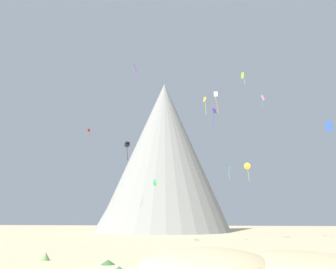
{
  "coord_description": "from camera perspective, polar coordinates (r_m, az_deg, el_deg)",
  "views": [
    {
      "loc": [
        9.31,
        -30.58,
        4.73
      ],
      "look_at": [
        -0.92,
        40.36,
        24.41
      ],
      "focal_mm": 32.9,
      "sensor_mm": 36.0,
      "label": 1
    }
  ],
  "objects": [
    {
      "name": "dune_foreground_left",
      "position": [
        35.77,
        6.98,
        -22.85
      ],
      "size": [
        17.48,
        17.87,
        3.43
      ],
      "primitive_type": "ellipsoid",
      "rotation": [
        0.0,
        0.0,
        1.29
      ],
      "color": "#C6B284",
      "rests_on": "ground_plane"
    },
    {
      "name": "dune_foreground_right",
      "position": [
        36.78,
        25.36,
        -21.37
      ],
      "size": [
        18.96,
        24.54,
        2.69
      ],
      "primitive_type": "ellipsoid",
      "rotation": [
        0.0,
        0.0,
        1.89
      ],
      "color": "#C6B284",
      "rests_on": "ground_plane"
    },
    {
      "name": "bush_ridge_crest",
      "position": [
        47.38,
        7.85,
        -20.6
      ],
      "size": [
        2.02,
        2.02,
        0.58
      ],
      "primitive_type": "cone",
      "rotation": [
        0.0,
        0.0,
        4.65
      ],
      "color": "#477238",
      "rests_on": "ground_plane"
    },
    {
      "name": "bush_far_right",
      "position": [
        41.66,
        -21.73,
        -20.23
      ],
      "size": [
        1.26,
        1.26,
        0.91
      ],
      "primitive_type": "cone",
      "rotation": [
        0.0,
        0.0,
        4.93
      ],
      "color": "#668C4C",
      "rests_on": "ground_plane"
    },
    {
      "name": "bush_scatter_east",
      "position": [
        30.96,
        -9.06,
        -23.44
      ],
      "size": [
        1.68,
        1.68,
        0.56
      ],
      "primitive_type": "cone",
      "rotation": [
        0.0,
        0.0,
        0.11
      ],
      "color": "#386633",
      "rests_on": "ground_plane"
    },
    {
      "name": "bush_far_left",
      "position": [
        35.66,
        9.84,
        -22.37
      ],
      "size": [
        2.81,
        2.81,
        0.49
      ],
      "primitive_type": "cone",
      "rotation": [
        0.0,
        0.0,
        1.93
      ],
      "color": "#477238",
      "rests_on": "ground_plane"
    },
    {
      "name": "bush_low_patch",
      "position": [
        36.28,
        -11.06,
        -22.18
      ],
      "size": [
        1.86,
        1.86,
        0.5
      ],
      "primitive_type": "cone",
      "rotation": [
        0.0,
        0.0,
        0.22
      ],
      "color": "#386633",
      "rests_on": "ground_plane"
    },
    {
      "name": "rock_massif",
      "position": [
        124.15,
        -1.42,
        -4.96
      ],
      "size": [
        70.28,
        70.28,
        61.03
      ],
      "color": "gray",
      "rests_on": "ground_plane"
    },
    {
      "name": "kite_gold_mid",
      "position": [
        77.28,
        14.43,
        -5.72
      ],
      "size": [
        1.73,
        1.27,
        4.5
      ],
      "rotation": [
        0.0,
        0.0,
        5.81
      ],
      "color": "gold"
    },
    {
      "name": "kite_green_low",
      "position": [
        68.35,
        -2.57,
        -8.89
      ],
      "size": [
        1.35,
        1.52,
        1.61
      ],
      "rotation": [
        0.0,
        0.0,
        5.39
      ],
      "color": "green"
    },
    {
      "name": "kite_cyan_mid",
      "position": [
        78.2,
        11.25,
        -6.62
      ],
      "size": [
        0.43,
        0.77,
        3.25
      ],
      "rotation": [
        0.0,
        0.0,
        3.86
      ],
      "color": "#33BCDB"
    },
    {
      "name": "kite_indigo_high",
      "position": [
        67.1,
        8.53,
        3.99
      ],
      "size": [
        1.04,
        0.85,
        4.29
      ],
      "rotation": [
        0.0,
        0.0,
        0.01
      ],
      "color": "#5138B2"
    },
    {
      "name": "kite_pink_high",
      "position": [
        76.12,
        17.16,
        6.35
      ],
      "size": [
        0.71,
        0.56,
        2.76
      ],
      "rotation": [
        0.0,
        0.0,
        4.43
      ],
      "color": "pink"
    },
    {
      "name": "kite_red_high",
      "position": [
        94.06,
        -14.45,
        0.43
      ],
      "size": [
        0.56,
        0.92,
        3.98
      ],
      "rotation": [
        0.0,
        0.0,
        3.37
      ],
      "color": "red"
    },
    {
      "name": "kite_yellow_high",
      "position": [
        83.23,
        6.86,
        6.05
      ],
      "size": [
        0.85,
        0.62,
        5.01
      ],
      "rotation": [
        0.0,
        0.0,
        4.66
      ],
      "color": "yellow"
    },
    {
      "name": "kite_white_high",
      "position": [
        77.57,
        8.89,
        6.88
      ],
      "size": [
        0.99,
        0.32,
        5.61
      ],
      "rotation": [
        0.0,
        0.0,
        2.41
      ],
      "color": "white"
    },
    {
      "name": "kite_lime_high",
      "position": [
        75.02,
        13.72,
        10.57
      ],
      "size": [
        0.78,
        1.52,
        3.06
      ],
      "rotation": [
        0.0,
        0.0,
        1.93
      ],
      "color": "#8CD133"
    },
    {
      "name": "kite_blue_mid",
      "position": [
        53.87,
        27.66,
        1.37
      ],
      "size": [
        1.05,
        1.01,
        1.46
      ],
      "rotation": [
        0.0,
        0.0,
        4.89
      ],
      "color": "blue"
    },
    {
      "name": "kite_violet_high",
      "position": [
        58.2,
        -6.17,
        12.04
      ],
      "size": [
        0.57,
        1.33,
        4.25
      ],
      "rotation": [
        0.0,
        0.0,
        3.99
      ],
      "color": "purple"
    },
    {
      "name": "kite_black_mid",
      "position": [
        60.07,
        -7.59,
        -1.89
      ],
      "size": [
        1.13,
        1.13,
        3.61
      ],
      "rotation": [
        0.0,
        0.0,
        0.74
      ],
      "color": "black"
    }
  ]
}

